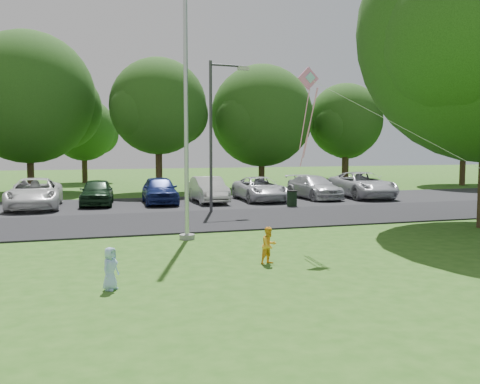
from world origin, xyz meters
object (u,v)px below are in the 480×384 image
object	(u,v)px
trash_can	(292,199)
street_lamp	(216,122)
flagpole	(186,111)
child_yellow	(269,245)
child_blue	(110,269)
kite	(312,94)

from	to	relation	value
trash_can	street_lamp	bearing A→B (deg)	-168.88
flagpole	child_yellow	world-z (taller)	flagpole
flagpole	child_blue	bearing A→B (deg)	-116.90
street_lamp	kite	xyz separation A→B (m)	(0.42, -9.20, 0.44)
flagpole	kite	distance (m)	4.16
child_blue	street_lamp	bearing A→B (deg)	15.07
trash_can	flagpole	bearing A→B (deg)	-132.95
kite	child_blue	bearing A→B (deg)	-156.73
child_yellow	child_blue	xyz separation A→B (m)	(-4.10, -1.33, -0.03)
child_yellow	street_lamp	bearing A→B (deg)	59.45
child_yellow	kite	size ratio (longest dim) A/B	0.19
trash_can	child_blue	world-z (taller)	child_blue
trash_can	child_yellow	size ratio (longest dim) A/B	0.87
street_lamp	flagpole	bearing A→B (deg)	-118.61
street_lamp	trash_can	xyz separation A→B (m)	(4.10, 0.80, -3.70)
street_lamp	kite	size ratio (longest dim) A/B	1.32
flagpole	child_blue	distance (m)	7.28
flagpole	child_yellow	size ratio (longest dim) A/B	10.27
flagpole	street_lamp	distance (m)	7.15
kite	child_yellow	bearing A→B (deg)	-142.67
trash_can	child_yellow	xyz separation A→B (m)	(-5.61, -11.65, 0.06)
street_lamp	kite	distance (m)	9.22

